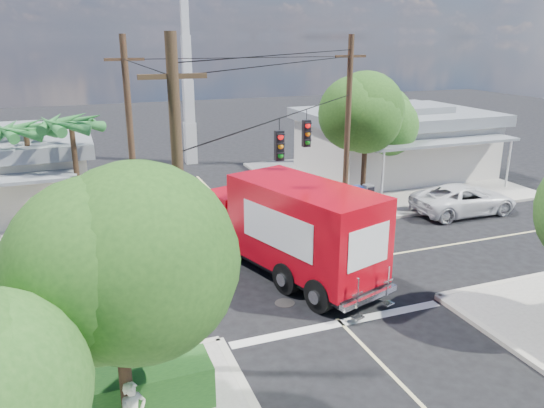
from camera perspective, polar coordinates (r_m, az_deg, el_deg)
ground at (r=21.20m, az=1.94°, el=-7.21°), size 120.00×120.00×0.00m
sidewalk_ne at (r=35.13m, az=11.51°, el=2.66°), size 14.12×14.12×0.14m
sidewalk_nw at (r=30.12m, az=-26.27°, el=-1.33°), size 14.12×14.12×0.14m
road_markings at (r=19.98m, az=3.59°, el=-8.84°), size 32.00×32.00×0.01m
building_ne at (r=36.41m, az=13.00°, el=6.72°), size 11.80×10.20×4.50m
radio_tower at (r=38.71m, az=-9.05°, el=12.53°), size 0.80×0.80×17.00m
tree_sw_front at (r=11.16m, az=-16.44°, el=-7.21°), size 3.88×3.78×6.03m
tree_ne_front at (r=28.87m, az=10.19°, el=9.08°), size 4.21×4.14×6.66m
tree_ne_back at (r=32.16m, az=12.14°, el=8.77°), size 3.77×3.66×5.82m
palm_nw_front at (r=25.52m, az=-20.77°, el=7.78°), size 3.01×3.08×5.59m
palm_nw_back at (r=27.13m, az=-24.98°, el=7.00°), size 3.01×3.08×5.19m
utility_poles at (r=20.66m, az=-3.74°, el=5.77°), size 12.00×10.68×9.00m
picket_fence at (r=14.64m, az=-19.17°, el=-17.59°), size 5.94×0.06×1.00m
hedge_sw at (r=13.98m, az=-19.89°, el=-19.47°), size 6.20×1.20×1.10m
vending_boxes at (r=28.92m, az=9.11°, el=0.87°), size 1.90×0.50×1.10m
delivery_truck at (r=20.31m, az=2.01°, el=-2.54°), size 5.04×9.00×3.74m
parked_car at (r=29.45m, az=19.95°, el=0.49°), size 5.61×2.66×1.55m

